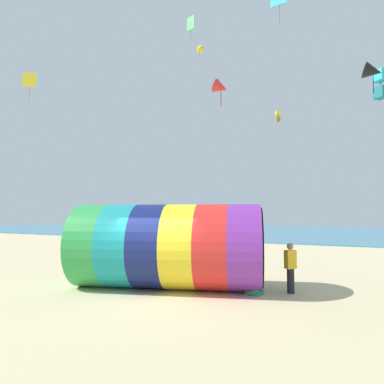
{
  "coord_description": "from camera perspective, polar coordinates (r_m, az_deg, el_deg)",
  "views": [
    {
      "loc": [
        5.94,
        -9.44,
        2.65
      ],
      "look_at": [
        -0.22,
        3.24,
        3.53
      ],
      "focal_mm": 32.0,
      "sensor_mm": 36.0,
      "label": 1
    }
  ],
  "objects": [
    {
      "name": "sea",
      "position": [
        50.41,
        19.26,
        -6.33
      ],
      "size": [
        120.0,
        40.0,
        0.1
      ],
      "primitive_type": "cube",
      "color": "teal",
      "rests_on": "ground"
    },
    {
      "name": "ground_plane",
      "position": [
        11.46,
        -6.37,
        -16.93
      ],
      "size": [
        120.0,
        120.0,
        0.0
      ],
      "primitive_type": "plane",
      "color": "#CCBA8C"
    },
    {
      "name": "kite_yellow_box",
      "position": [
        28.94,
        14.11,
        12.17
      ],
      "size": [
        0.44,
        0.44,
        0.91
      ],
      "color": "yellow"
    },
    {
      "name": "kite_cyan_box",
      "position": [
        22.96,
        28.92,
        15.46
      ],
      "size": [
        0.86,
        0.86,
        1.75
      ],
      "color": "#2DB2C6"
    },
    {
      "name": "bystander_near_water",
      "position": [
        21.32,
        -5.64,
        -8.24
      ],
      "size": [
        0.41,
        0.41,
        1.76
      ],
      "color": "#726651",
      "rests_on": "ground"
    },
    {
      "name": "kite_yellow_delta",
      "position": [
        26.28,
        1.21,
        22.73
      ],
      "size": [
        0.59,
        0.73,
        1.1
      ],
      "color": "yellow"
    },
    {
      "name": "kite_black_delta",
      "position": [
        18.4,
        27.92,
        17.34
      ],
      "size": [
        0.95,
        0.74,
        1.49
      ],
      "color": "black"
    },
    {
      "name": "kite_handler",
      "position": [
        12.16,
        16.09,
        -12.0
      ],
      "size": [
        0.4,
        0.42,
        1.65
      ],
      "color": "black",
      "rests_on": "ground"
    },
    {
      "name": "kite_green_diamond",
      "position": [
        32.99,
        -0.24,
        26.25
      ],
      "size": [
        0.8,
        0.3,
        2.02
      ],
      "color": "green"
    },
    {
      "name": "kite_yellow_diamond",
      "position": [
        21.47,
        -25.45,
        16.52
      ],
      "size": [
        0.82,
        0.81,
        1.65
      ],
      "color": "yellow"
    },
    {
      "name": "kite_red_delta",
      "position": [
        15.03,
        4.83,
        16.94
      ],
      "size": [
        0.87,
        0.72,
        1.17
      ],
      "color": "red"
    },
    {
      "name": "cooler_box",
      "position": [
        11.79,
        10.27,
        -15.62
      ],
      "size": [
        0.6,
        0.5,
        0.36
      ],
      "primitive_type": "cube",
      "rotation": [
        0.0,
        0.0,
        2.84
      ],
      "color": "#268C4C",
      "rests_on": "ground"
    },
    {
      "name": "giant_inflatable_tube",
      "position": [
        12.37,
        -3.99,
        -8.97
      ],
      "size": [
        7.13,
        4.74,
        2.97
      ],
      "color": "green",
      "rests_on": "ground"
    }
  ]
}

